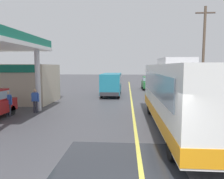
{
  "coord_description": "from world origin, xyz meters",
  "views": [
    {
      "loc": [
        -0.46,
        -4.81,
        3.22
      ],
      "look_at": [
        -1.5,
        10.0,
        1.6
      ],
      "focal_mm": 33.8,
      "sensor_mm": 36.0,
      "label": 1
    }
  ],
  "objects": [
    {
      "name": "pedestrian_near_pump",
      "position": [
        -8.09,
        8.08,
        0.93
      ],
      "size": [
        0.55,
        0.22,
        1.66
      ],
      "color": "#33333F",
      "rests_on": "ground"
    },
    {
      "name": "ground",
      "position": [
        0.0,
        20.0,
        0.0
      ],
      "size": [
        120.0,
        120.0,
        0.0
      ],
      "primitive_type": "plane",
      "color": "#424247"
    },
    {
      "name": "coach_bus_main",
      "position": [
        2.24,
        6.21,
        1.72
      ],
      "size": [
        2.6,
        11.04,
        3.69
      ],
      "color": "white",
      "rests_on": "ground"
    },
    {
      "name": "minibus_opposing_lane",
      "position": [
        -2.15,
        18.49,
        1.47
      ],
      "size": [
        2.04,
        6.13,
        2.44
      ],
      "color": "teal",
      "rests_on": "ground"
    },
    {
      "name": "gas_station_roadside",
      "position": [
        -10.59,
        11.48,
        2.63
      ],
      "size": [
        9.1,
        11.95,
        5.1
      ],
      "color": "#147259",
      "rests_on": "ground"
    },
    {
      "name": "car_trailing_behind_bus",
      "position": [
        2.59,
        25.32,
        1.01
      ],
      "size": [
        1.7,
        4.2,
        1.82
      ],
      "color": "#1E602D",
      "rests_on": "ground"
    },
    {
      "name": "lane_divider_stripe",
      "position": [
        0.0,
        15.0,
        0.0
      ],
      "size": [
        0.16,
        50.0,
        0.01
      ],
      "primitive_type": "cube",
      "color": "#D8CC4C",
      "rests_on": "ground"
    },
    {
      "name": "pedestrian_by_shop",
      "position": [
        -6.83,
        9.31,
        0.93
      ],
      "size": [
        0.55,
        0.22,
        1.66
      ],
      "color": "#33333F",
      "rests_on": "ground"
    },
    {
      "name": "utility_pole_roadside",
      "position": [
        6.78,
        15.96,
        4.58
      ],
      "size": [
        1.8,
        0.24,
        8.79
      ],
      "color": "brown",
      "rests_on": "ground"
    },
    {
      "name": "wet_puddle_patch",
      "position": [
        -0.69,
        1.87,
        0.0
      ],
      "size": [
        4.11,
        3.92,
        0.01
      ],
      "primitive_type": "cube",
      "color": "#26282D",
      "rests_on": "ground"
    }
  ]
}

